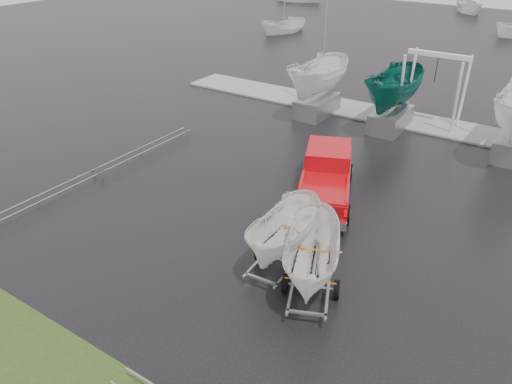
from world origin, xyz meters
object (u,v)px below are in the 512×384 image
Objects in this scene: pickup_truck at (327,173)px; boat_hoist at (435,79)px; trailer_parked at (286,200)px; trailer_hitched at (316,218)px.

boat_hoist is at bearing 61.14° from pickup_truck.
trailer_parked is at bearing -101.22° from pickup_truck.
pickup_truck is at bearing 90.00° from trailer_hitched.
trailer_parked is 15.85m from boat_hoist.
trailer_hitched is (2.47, -5.90, 1.70)m from pickup_truck.
trailer_hitched is at bearing -90.00° from pickup_truck.
pickup_truck is at bearing 97.38° from trailer_parked.
trailer_hitched reaches higher than trailer_parked.
trailer_hitched reaches higher than boat_hoist.
trailer_parked is at bearing 131.47° from trailer_hitched.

